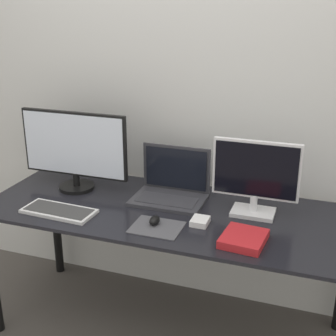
# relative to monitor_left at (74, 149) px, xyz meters

# --- Properties ---
(wall_back) EXTENTS (7.00, 0.05, 2.50)m
(wall_back) POSITION_rel_monitor_left_xyz_m (0.57, 0.34, 0.29)
(wall_back) COLOR silver
(wall_back) RESTS_ON ground_plane
(desk) EXTENTS (1.88, 0.74, 0.73)m
(desk) POSITION_rel_monitor_left_xyz_m (0.57, -0.09, -0.33)
(desk) COLOR black
(desk) RESTS_ON ground_plane
(monitor_left) EXTENTS (0.61, 0.20, 0.44)m
(monitor_left) POSITION_rel_monitor_left_xyz_m (0.00, 0.00, 0.00)
(monitor_left) COLOR black
(monitor_left) RESTS_ON desk
(monitor_right) EXTENTS (0.42, 0.15, 0.38)m
(monitor_right) POSITION_rel_monitor_left_xyz_m (0.98, -0.00, -0.03)
(monitor_right) COLOR silver
(monitor_right) RESTS_ON desk
(laptop) EXTENTS (0.38, 0.26, 0.27)m
(laptop) POSITION_rel_monitor_left_xyz_m (0.54, 0.05, -0.17)
(laptop) COLOR #333338
(laptop) RESTS_ON desk
(keyboard) EXTENTS (0.37, 0.18, 0.02)m
(keyboard) POSITION_rel_monitor_left_xyz_m (0.07, -0.30, -0.22)
(keyboard) COLOR silver
(keyboard) RESTS_ON desk
(mousepad) EXTENTS (0.23, 0.19, 0.00)m
(mousepad) POSITION_rel_monitor_left_xyz_m (0.59, -0.30, -0.23)
(mousepad) COLOR #47474C
(mousepad) RESTS_ON desk
(mouse) EXTENTS (0.05, 0.07, 0.04)m
(mouse) POSITION_rel_monitor_left_xyz_m (0.57, -0.27, -0.21)
(mouse) COLOR black
(mouse) RESTS_ON mousepad
(book) EXTENTS (0.20, 0.22, 0.04)m
(book) POSITION_rel_monitor_left_xyz_m (0.99, -0.30, -0.21)
(book) COLOR red
(book) RESTS_ON desk
(power_brick) EXTENTS (0.08, 0.10, 0.03)m
(power_brick) POSITION_rel_monitor_left_xyz_m (0.77, -0.19, -0.22)
(power_brick) COLOR white
(power_brick) RESTS_ON desk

